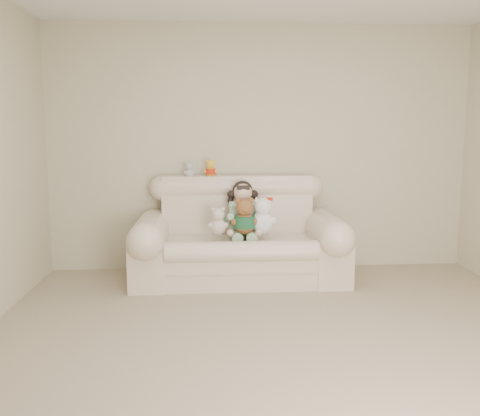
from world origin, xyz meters
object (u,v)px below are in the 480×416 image
(white_cat, at_px, (263,212))
(cream_teddy, at_px, (218,218))
(sofa, at_px, (239,230))
(brown_teddy, at_px, (245,213))
(seated_child, at_px, (243,209))

(white_cat, bearing_deg, cream_teddy, 162.17)
(sofa, relative_size, cream_teddy, 6.74)
(sofa, xyz_separation_m, brown_teddy, (0.04, -0.13, 0.19))
(sofa, distance_m, brown_teddy, 0.23)
(seated_child, relative_size, brown_teddy, 1.41)
(sofa, relative_size, seated_child, 3.59)
(brown_teddy, bearing_deg, white_cat, 24.48)
(brown_teddy, bearing_deg, cream_teddy, -163.99)
(sofa, height_order, seated_child, sofa)
(seated_child, xyz_separation_m, cream_teddy, (-0.25, -0.21, -0.06))
(white_cat, bearing_deg, seated_child, 114.02)
(sofa, bearing_deg, cream_teddy, -149.34)
(white_cat, xyz_separation_m, cream_teddy, (-0.44, -0.03, -0.06))
(seated_child, bearing_deg, cream_teddy, -139.72)
(white_cat, height_order, cream_teddy, white_cat)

